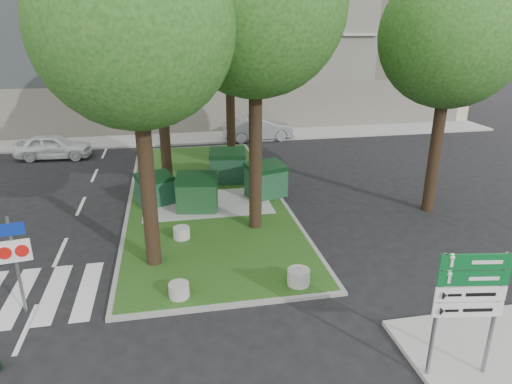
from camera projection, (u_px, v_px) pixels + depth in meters
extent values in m
plane|color=black|center=(212.00, 308.00, 11.81)|extent=(120.00, 120.00, 0.00)
cube|color=#1A4714|center=(205.00, 196.00, 19.24)|extent=(6.00, 16.00, 0.12)
cube|color=gray|center=(205.00, 196.00, 19.24)|extent=(6.30, 16.30, 0.10)
cube|color=#999993|center=(183.00, 139.00, 28.81)|extent=(42.00, 3.00, 0.12)
cube|color=silver|center=(71.00, 291.00, 12.52)|extent=(5.00, 3.00, 0.01)
cube|color=#C4B693|center=(172.00, 7.00, 32.95)|extent=(41.00, 12.00, 16.00)
cylinder|color=black|center=(146.00, 169.00, 12.77)|extent=(0.44, 0.44, 6.16)
sphere|color=#174713|center=(134.00, 27.00, 11.47)|extent=(5.20, 5.20, 5.20)
cylinder|color=black|center=(255.00, 137.00, 15.13)|extent=(0.44, 0.44, 6.72)
sphere|color=#174713|center=(255.00, 5.00, 13.71)|extent=(5.60, 5.60, 5.60)
cylinder|color=black|center=(164.00, 125.00, 18.89)|extent=(0.44, 0.44, 5.88)
sphere|color=#174713|center=(158.00, 34.00, 17.65)|extent=(4.80, 4.80, 4.80)
cylinder|color=black|center=(230.00, 98.00, 22.02)|extent=(0.44, 0.44, 7.00)
sphere|color=#174713|center=(228.00, 3.00, 20.54)|extent=(5.80, 5.80, 5.80)
cylinder|color=black|center=(437.00, 137.00, 16.98)|extent=(0.44, 0.44, 5.88)
sphere|color=#174713|center=(451.00, 36.00, 15.74)|extent=(5.00, 5.00, 5.00)
cube|color=#103D26|center=(155.00, 192.00, 18.10)|extent=(1.55, 1.32, 1.03)
cube|color=black|center=(154.00, 177.00, 17.89)|extent=(1.62, 1.39, 0.30)
cube|color=#103817|center=(197.00, 195.00, 17.49)|extent=(1.66, 1.27, 1.18)
cube|color=black|center=(197.00, 178.00, 17.25)|extent=(1.72, 1.34, 0.34)
cube|color=#0F341F|center=(228.00, 168.00, 20.66)|extent=(1.70, 1.28, 1.23)
cube|color=black|center=(227.00, 153.00, 20.41)|extent=(1.77, 1.36, 0.35)
cube|color=#133F21|center=(266.00, 183.00, 18.89)|extent=(1.75, 1.43, 1.19)
cube|color=black|center=(266.00, 167.00, 18.65)|extent=(1.82, 1.51, 0.34)
cylinder|color=#A0A29C|center=(179.00, 290.00, 12.01)|extent=(0.54, 0.54, 0.39)
cylinder|color=#A5A5A0|center=(299.00, 277.00, 12.58)|extent=(0.62, 0.62, 0.44)
cylinder|color=#A9AAA5|center=(182.00, 233.00, 15.29)|extent=(0.55, 0.55, 0.39)
cylinder|color=yellow|center=(268.00, 183.00, 19.55)|extent=(0.40, 0.40, 0.70)
cylinder|color=slate|center=(17.00, 266.00, 11.19)|extent=(0.10, 0.10, 2.64)
cube|color=navy|center=(9.00, 229.00, 10.85)|extent=(0.68, 0.14, 0.32)
cube|color=white|center=(14.00, 251.00, 11.05)|extent=(0.79, 0.16, 0.58)
cylinder|color=red|center=(5.00, 252.00, 11.01)|extent=(0.32, 0.08, 0.32)
cylinder|color=red|center=(22.00, 250.00, 11.08)|extent=(0.32, 0.08, 0.32)
cylinder|color=slate|center=(436.00, 316.00, 8.96)|extent=(0.10, 0.10, 2.77)
cylinder|color=slate|center=(495.00, 315.00, 9.00)|extent=(0.10, 0.10, 2.77)
cube|color=#0A5723|center=(476.00, 261.00, 8.55)|extent=(1.38, 0.26, 0.32)
cube|color=#0A5723|center=(473.00, 277.00, 8.68)|extent=(1.38, 0.26, 0.32)
cube|color=white|center=(470.00, 293.00, 8.80)|extent=(1.38, 0.26, 0.32)
cube|color=white|center=(467.00, 309.00, 8.92)|extent=(1.38, 0.26, 0.32)
imported|color=white|center=(54.00, 146.00, 24.60)|extent=(4.03, 1.88, 1.33)
imported|color=#9DA2A5|center=(259.00, 129.00, 28.47)|extent=(4.42, 1.80, 1.42)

